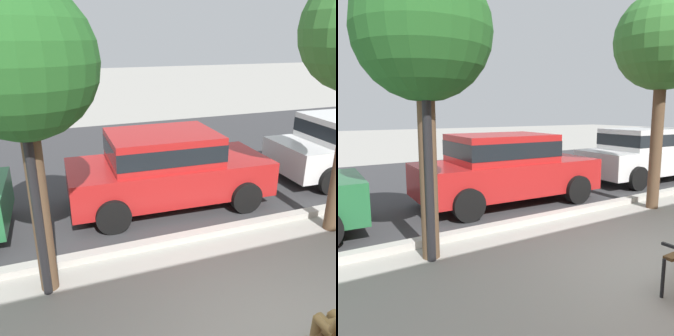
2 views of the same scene
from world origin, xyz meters
The scene contains 5 objects.
street_surface centered at (0.00, 7.50, 0.00)m, with size 60.00×9.00×0.01m, color #38383A.
curb_stone centered at (0.00, 2.90, 0.06)m, with size 60.00×0.20×0.12m, color #B2AFA8.
street_tree_near_bench centered at (-2.60, 2.42, 3.03)m, with size 1.81×1.81×3.98m.
parked_car_red centered at (-0.11, 4.40, 0.84)m, with size 4.17×2.06×1.56m.
lamp_post centered at (-2.63, 2.31, 2.55)m, with size 0.32×0.32×3.90m.
Camera 1 is at (-2.50, -2.10, 3.34)m, focal length 38.35 mm.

